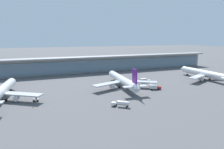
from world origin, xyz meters
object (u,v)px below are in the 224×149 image
(airliner_centre_stand, at_px, (123,80))
(safety_cone_alpha, at_px, (33,107))
(service_truck_on_taxiway_red, at_px, (154,87))
(airliner_left_stand, at_px, (0,92))
(service_truck_mid_apron_white, at_px, (121,103))
(service_truck_by_tail_white, at_px, (36,100))
(airliner_right_stand, at_px, (206,74))
(service_truck_at_far_stand_white, at_px, (144,80))

(airliner_centre_stand, bearing_deg, safety_cone_alpha, -160.42)
(service_truck_on_taxiway_red, bearing_deg, airliner_left_stand, 173.26)
(airliner_left_stand, bearing_deg, service_truck_mid_apron_white, -30.81)
(service_truck_by_tail_white, height_order, service_truck_on_taxiway_red, service_truck_on_taxiway_red)
(service_truck_by_tail_white, bearing_deg, safety_cone_alpha, -99.94)
(safety_cone_alpha, bearing_deg, airliner_centre_stand, 19.58)
(service_truck_on_taxiway_red, bearing_deg, airliner_right_stand, 11.12)
(service_truck_on_taxiway_red, xyz_separation_m, service_truck_at_far_stand_white, (5.01, 20.32, 0.00))
(airliner_centre_stand, relative_size, service_truck_by_tail_white, 19.45)
(service_truck_mid_apron_white, bearing_deg, safety_cone_alpha, 159.31)
(airliner_left_stand, bearing_deg, airliner_centre_stand, 2.07)
(airliner_centre_stand, xyz_separation_m, service_truck_at_far_stand_white, (21.29, 7.27, -3.18))
(airliner_right_stand, xyz_separation_m, service_truck_mid_apron_white, (-88.70, -32.86, -3.16))
(service_truck_on_taxiway_red, bearing_deg, safety_cone_alpha, -174.39)
(service_truck_mid_apron_white, distance_m, safety_cone_alpha, 42.13)
(service_truck_mid_apron_white, relative_size, service_truck_at_far_stand_white, 1.06)
(airliner_right_stand, distance_m, service_truck_mid_apron_white, 94.65)
(airliner_centre_stand, bearing_deg, service_truck_mid_apron_white, -116.53)
(service_truck_mid_apron_white, height_order, service_truck_at_far_stand_white, service_truck_at_far_stand_white)
(service_truck_mid_apron_white, bearing_deg, airliner_right_stand, 20.33)
(airliner_left_stand, relative_size, service_truck_at_far_stand_white, 7.66)
(airliner_left_stand, xyz_separation_m, airliner_right_stand, (143.24, 0.34, 0.00))
(safety_cone_alpha, bearing_deg, service_truck_by_tail_white, 80.06)
(airliner_right_stand, bearing_deg, service_truck_on_taxiway_red, -168.88)
(service_truck_at_far_stand_white, bearing_deg, airliner_left_stand, -173.96)
(service_truck_mid_apron_white, bearing_deg, service_truck_by_tail_white, 146.47)
(service_truck_mid_apron_white, bearing_deg, airliner_centre_stand, 63.47)
(airliner_left_stand, distance_m, airliner_right_stand, 143.24)
(airliner_left_stand, xyz_separation_m, service_truck_at_far_stand_white, (93.37, 9.87, -3.18))
(airliner_centre_stand, height_order, service_truck_by_tail_white, airliner_centre_stand)
(airliner_right_stand, bearing_deg, airliner_left_stand, -179.86)
(airliner_centre_stand, xyz_separation_m, airliner_right_stand, (71.16, -2.26, 0.00))
(airliner_right_stand, xyz_separation_m, safety_cone_alpha, (-128.10, -17.98, -4.55))
(airliner_right_stand, distance_m, service_truck_at_far_stand_white, 50.87)
(service_truck_mid_apron_white, height_order, service_truck_on_taxiway_red, service_truck_on_taxiway_red)
(airliner_right_stand, distance_m, service_truck_on_taxiway_red, 56.02)
(service_truck_on_taxiway_red, relative_size, safety_cone_alpha, 10.93)
(airliner_left_stand, xyz_separation_m, service_truck_by_tail_white, (16.90, -7.58, -3.99))
(service_truck_by_tail_white, relative_size, service_truck_at_far_stand_white, 0.39)
(airliner_centre_stand, height_order, service_truck_on_taxiway_red, airliner_centre_stand)
(service_truck_by_tail_white, distance_m, service_truck_at_far_stand_white, 78.44)
(airliner_left_stand, height_order, safety_cone_alpha, airliner_left_stand)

